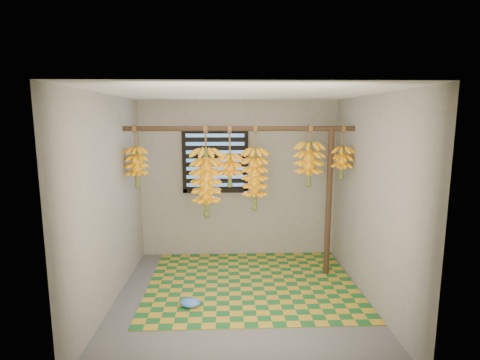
{
  "coord_description": "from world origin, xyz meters",
  "views": [
    {
      "loc": [
        -0.13,
        -4.18,
        2.14
      ],
      "look_at": [
        0.0,
        0.55,
        1.35
      ],
      "focal_mm": 28.0,
      "sensor_mm": 36.0,
      "label": 1
    }
  ],
  "objects_px": {
    "plastic_bag": "(190,303)",
    "banana_bunch_f": "(342,162)",
    "banana_bunch_a": "(136,167)",
    "woven_mat": "(252,283)",
    "banana_bunch_c": "(230,170)",
    "support_post": "(329,203)",
    "banana_bunch_b": "(206,183)",
    "banana_bunch_d": "(255,179)",
    "banana_bunch_e": "(309,164)"
  },
  "relations": [
    {
      "from": "banana_bunch_c",
      "to": "banana_bunch_e",
      "type": "bearing_deg",
      "value": -0.0
    },
    {
      "from": "banana_bunch_d",
      "to": "plastic_bag",
      "type": "bearing_deg",
      "value": -131.43
    },
    {
      "from": "support_post",
      "to": "woven_mat",
      "type": "relative_size",
      "value": 0.75
    },
    {
      "from": "banana_bunch_a",
      "to": "banana_bunch_e",
      "type": "xyz_separation_m",
      "value": [
        2.27,
        -0.0,
        0.03
      ]
    },
    {
      "from": "banana_bunch_b",
      "to": "banana_bunch_e",
      "type": "relative_size",
      "value": 1.5
    },
    {
      "from": "plastic_bag",
      "to": "banana_bunch_d",
      "type": "xyz_separation_m",
      "value": [
        0.79,
        0.9,
        1.28
      ]
    },
    {
      "from": "woven_mat",
      "to": "banana_bunch_a",
      "type": "distance_m",
      "value": 2.14
    },
    {
      "from": "support_post",
      "to": "banana_bunch_b",
      "type": "relative_size",
      "value": 1.65
    },
    {
      "from": "banana_bunch_d",
      "to": "banana_bunch_c",
      "type": "bearing_deg",
      "value": 180.0
    },
    {
      "from": "plastic_bag",
      "to": "banana_bunch_f",
      "type": "relative_size",
      "value": 0.33
    },
    {
      "from": "banana_bunch_b",
      "to": "banana_bunch_e",
      "type": "bearing_deg",
      "value": -0.0
    },
    {
      "from": "banana_bunch_d",
      "to": "banana_bunch_f",
      "type": "height_order",
      "value": "same"
    },
    {
      "from": "banana_bunch_c",
      "to": "support_post",
      "type": "bearing_deg",
      "value": 0.0
    },
    {
      "from": "woven_mat",
      "to": "banana_bunch_b",
      "type": "relative_size",
      "value": 2.2
    },
    {
      "from": "woven_mat",
      "to": "support_post",
      "type": "bearing_deg",
      "value": 15.22
    },
    {
      "from": "plastic_bag",
      "to": "banana_bunch_d",
      "type": "height_order",
      "value": "banana_bunch_d"
    },
    {
      "from": "banana_bunch_b",
      "to": "banana_bunch_d",
      "type": "xyz_separation_m",
      "value": [
        0.64,
        0.0,
        0.05
      ]
    },
    {
      "from": "banana_bunch_a",
      "to": "banana_bunch_e",
      "type": "height_order",
      "value": "same"
    },
    {
      "from": "plastic_bag",
      "to": "banana_bunch_a",
      "type": "distance_m",
      "value": 1.87
    },
    {
      "from": "banana_bunch_e",
      "to": "banana_bunch_f",
      "type": "xyz_separation_m",
      "value": [
        0.43,
        0.0,
        0.02
      ]
    },
    {
      "from": "plastic_bag",
      "to": "banana_bunch_e",
      "type": "height_order",
      "value": "banana_bunch_e"
    },
    {
      "from": "support_post",
      "to": "banana_bunch_e",
      "type": "relative_size",
      "value": 2.48
    },
    {
      "from": "plastic_bag",
      "to": "banana_bunch_c",
      "type": "bearing_deg",
      "value": 62.82
    },
    {
      "from": "banana_bunch_a",
      "to": "banana_bunch_f",
      "type": "height_order",
      "value": "same"
    },
    {
      "from": "woven_mat",
      "to": "banana_bunch_e",
      "type": "relative_size",
      "value": 3.31
    },
    {
      "from": "woven_mat",
      "to": "banana_bunch_e",
      "type": "height_order",
      "value": "banana_bunch_e"
    },
    {
      "from": "plastic_bag",
      "to": "woven_mat",
      "type": "bearing_deg",
      "value": 39.58
    },
    {
      "from": "banana_bunch_f",
      "to": "woven_mat",
      "type": "bearing_deg",
      "value": -166.61
    },
    {
      "from": "banana_bunch_d",
      "to": "banana_bunch_e",
      "type": "distance_m",
      "value": 0.74
    },
    {
      "from": "plastic_bag",
      "to": "banana_bunch_a",
      "type": "height_order",
      "value": "banana_bunch_a"
    },
    {
      "from": "banana_bunch_a",
      "to": "support_post",
      "type": "bearing_deg",
      "value": 0.0
    },
    {
      "from": "woven_mat",
      "to": "banana_bunch_c",
      "type": "relative_size",
      "value": 3.31
    },
    {
      "from": "banana_bunch_b",
      "to": "banana_bunch_c",
      "type": "distance_m",
      "value": 0.36
    },
    {
      "from": "plastic_bag",
      "to": "banana_bunch_e",
      "type": "xyz_separation_m",
      "value": [
        1.51,
        0.9,
        1.48
      ]
    },
    {
      "from": "support_post",
      "to": "banana_bunch_d",
      "type": "xyz_separation_m",
      "value": [
        -1.0,
        0.0,
        0.34
      ]
    },
    {
      "from": "banana_bunch_a",
      "to": "banana_bunch_d",
      "type": "relative_size",
      "value": 0.72
    },
    {
      "from": "support_post",
      "to": "banana_bunch_b",
      "type": "xyz_separation_m",
      "value": [
        -1.64,
        0.0,
        0.29
      ]
    },
    {
      "from": "banana_bunch_f",
      "to": "banana_bunch_c",
      "type": "bearing_deg",
      "value": 180.0
    },
    {
      "from": "support_post",
      "to": "banana_bunch_b",
      "type": "bearing_deg",
      "value": 180.0
    },
    {
      "from": "support_post",
      "to": "banana_bunch_f",
      "type": "xyz_separation_m",
      "value": [
        0.15,
        0.0,
        0.55
      ]
    },
    {
      "from": "support_post",
      "to": "banana_bunch_f",
      "type": "height_order",
      "value": "banana_bunch_f"
    },
    {
      "from": "banana_bunch_e",
      "to": "banana_bunch_d",
      "type": "bearing_deg",
      "value": 180.0
    },
    {
      "from": "plastic_bag",
      "to": "banana_bunch_f",
      "type": "distance_m",
      "value": 2.61
    },
    {
      "from": "plastic_bag",
      "to": "banana_bunch_f",
      "type": "xyz_separation_m",
      "value": [
        1.94,
        0.9,
        1.5
      ]
    },
    {
      "from": "support_post",
      "to": "banana_bunch_f",
      "type": "bearing_deg",
      "value": 0.0
    },
    {
      "from": "support_post",
      "to": "banana_bunch_d",
      "type": "height_order",
      "value": "banana_bunch_d"
    },
    {
      "from": "woven_mat",
      "to": "banana_bunch_c",
      "type": "distance_m",
      "value": 1.51
    },
    {
      "from": "banana_bunch_b",
      "to": "banana_bunch_d",
      "type": "relative_size",
      "value": 1.08
    },
    {
      "from": "woven_mat",
      "to": "banana_bunch_f",
      "type": "relative_size",
      "value": 3.72
    },
    {
      "from": "banana_bunch_a",
      "to": "woven_mat",
      "type": "bearing_deg",
      "value": -10.84
    }
  ]
}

